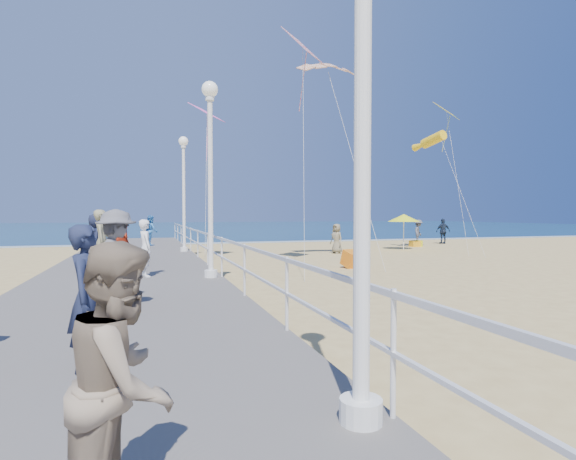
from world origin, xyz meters
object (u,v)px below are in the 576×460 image
object	(u,v)px
spectator_6	(102,241)
beach_walker_b	(443,231)
beach_walker_a	(418,232)
beach_umbrella	(404,218)
beach_chair_right	(415,244)
beach_walker_c	(337,239)
beach_chair_left	(417,243)
lamp_post_mid	(210,158)
spectator_0	(88,297)
toddler_held	(151,230)
woman_holding_toddler	(146,248)
spectator_2	(116,261)
box_kite	(351,261)
lamp_post_far	(184,181)
spectator_3	(120,260)
lamp_post_near	(363,23)
spectator_1	(123,384)
spectator_4	(96,241)

from	to	relation	value
spectator_6	beach_walker_b	distance (m)	25.34
beach_walker_a	beach_umbrella	world-z (taller)	beach_umbrella
beach_umbrella	beach_chair_right	distance (m)	3.28
beach_walker_b	beach_walker_c	xyz separation A→B (m)	(-10.58, -5.04, -0.10)
beach_walker_a	beach_chair_left	xyz separation A→B (m)	(-1.51, -2.08, -0.68)
spectator_6	beach_walker_c	world-z (taller)	spectator_6
lamp_post_mid	spectator_0	world-z (taller)	lamp_post_mid
beach_walker_a	lamp_post_mid	bearing A→B (deg)	177.66
toddler_held	spectator_6	world-z (taller)	spectator_6
toddler_held	beach_umbrella	world-z (taller)	beach_umbrella
woman_holding_toddler	spectator_2	size ratio (longest dim) A/B	0.87
toddler_held	box_kite	distance (m)	8.25
lamp_post_mid	toddler_held	bearing A→B (deg)	153.56
spectator_6	beach_umbrella	distance (m)	18.48
spectator_0	spectator_2	bearing A→B (deg)	11.83
lamp_post_far	toddler_held	distance (m)	8.61
toddler_held	beach_umbrella	xyz separation A→B (m)	(14.63, 10.49, 0.23)
spectator_3	beach_umbrella	distance (m)	20.88
woman_holding_toddler	toddler_held	bearing A→B (deg)	-59.32
spectator_3	beach_walker_b	size ratio (longest dim) A/B	0.91
box_kite	beach_umbrella	distance (m)	10.43
lamp_post_mid	beach_walker_a	bearing A→B (deg)	42.39
spectator_0	spectator_6	size ratio (longest dim) A/B	0.86
spectator_3	box_kite	bearing A→B (deg)	-29.90
beach_chair_left	beach_chair_right	world-z (taller)	same
beach_chair_right	spectator_2	bearing A→B (deg)	-135.37
beach_umbrella	beach_walker_c	bearing A→B (deg)	-166.55
lamp_post_near	spectator_0	size ratio (longest dim) A/B	3.30
spectator_0	spectator_2	distance (m)	3.01
lamp_post_near	box_kite	distance (m)	14.50
beach_walker_c	lamp_post_near	bearing A→B (deg)	-46.16
spectator_0	spectator_1	world-z (taller)	spectator_0
toddler_held	beach_walker_a	xyz separation A→B (m)	(18.44, 14.64, -0.80)
woman_holding_toddler	box_kite	distance (m)	8.37
beach_chair_left	box_kite	bearing A→B (deg)	-134.37
lamp_post_near	spectator_3	world-z (taller)	lamp_post_near
beach_umbrella	beach_chair_left	distance (m)	3.53
spectator_3	beach_walker_a	distance (m)	26.50
box_kite	beach_walker_a	bearing A→B (deg)	31.13
spectator_2	spectator_1	bearing A→B (deg)	179.66
toddler_held	spectator_1	world-z (taller)	toddler_held
spectator_0	spectator_2	size ratio (longest dim) A/B	0.89
woman_holding_toddler	beach_chair_right	bearing A→B (deg)	-67.59
beach_umbrella	spectator_4	bearing A→B (deg)	-154.05
lamp_post_far	spectator_1	bearing A→B (deg)	-95.53
box_kite	spectator_4	bearing A→B (deg)	166.85
lamp_post_far	beach_chair_right	world-z (taller)	lamp_post_far
spectator_4	beach_walker_a	size ratio (longest dim) A/B	1.00
lamp_post_mid	beach_umbrella	world-z (taller)	lamp_post_mid
lamp_post_far	spectator_4	bearing A→B (deg)	-119.59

